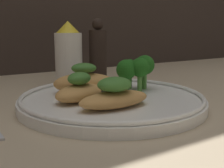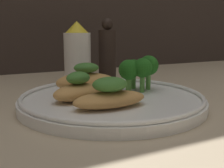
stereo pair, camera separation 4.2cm
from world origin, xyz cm
name	(u,v)px [view 2 (the right image)]	position (x,y,z in cm)	size (l,w,h in cm)	color
ground_plane	(112,109)	(0.00, 0.00, -0.50)	(180.00, 180.00, 1.00)	tan
plate	(112,99)	(0.00, 0.00, 0.99)	(28.05, 28.05, 2.00)	white
grilled_meat_front	(110,96)	(-2.86, -5.18, 2.99)	(10.28, 4.71, 4.06)	tan
grilled_meat_middle	(78,90)	(-5.17, 0.54, 2.93)	(9.84, 7.97, 4.16)	tan
grilled_meat_back	(87,81)	(-2.16, 5.06, 3.27)	(10.95, 7.79, 4.83)	tan
broccoli_bunch	(139,68)	(5.98, 1.98, 5.17)	(7.33, 5.99, 5.83)	#569942
sauce_bottle	(77,55)	(1.17, 18.76, 6.34)	(5.60, 5.60, 13.24)	white
pepper_grinder	(107,54)	(8.15, 18.76, 6.30)	(3.86, 3.86, 13.93)	black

